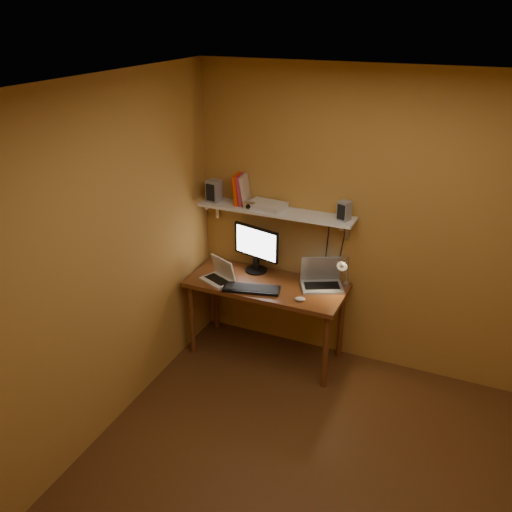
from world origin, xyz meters
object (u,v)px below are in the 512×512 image
at_px(keyboard, 251,289).
at_px(mouse, 300,299).
at_px(speaker_left, 214,191).
at_px(router, 266,206).
at_px(netbook, 220,275).
at_px(shelf_camera, 249,206).
at_px(desk, 266,292).
at_px(laptop, 321,278).
at_px(desk_lamp, 344,270).
at_px(wall_shelf, 275,212).
at_px(speaker_right, 344,211).
at_px(monitor, 256,247).

relative_size(keyboard, mouse, 5.44).
distance_m(mouse, speaker_left, 1.25).
relative_size(speaker_left, router, 0.61).
distance_m(netbook, keyboard, 0.34).
xyz_separation_m(netbook, shelf_camera, (0.19, 0.23, 0.60)).
height_order(desk, laptop, laptop).
bearing_deg(laptop, desk_lamp, -33.86).
bearing_deg(netbook, wall_shelf, 62.01).
height_order(speaker_left, speaker_right, speaker_left).
distance_m(wall_shelf, speaker_right, 0.62).
bearing_deg(netbook, mouse, 19.98).
bearing_deg(wall_shelf, netbook, -142.52).
distance_m(desk, router, 0.77).
height_order(wall_shelf, router, router).
bearing_deg(mouse, laptop, 66.13).
xyz_separation_m(laptop, router, (-0.54, 0.04, 0.58)).
xyz_separation_m(desk, shelf_camera, (-0.21, 0.11, 0.74)).
height_order(laptop, speaker_right, speaker_right).
bearing_deg(wall_shelf, speaker_right, -0.32).
height_order(desk, shelf_camera, shelf_camera).
relative_size(desk, keyboard, 2.87).
bearing_deg(mouse, netbook, 164.86).
relative_size(mouse, shelf_camera, 0.80).
relative_size(netbook, shelf_camera, 3.04).
distance_m(keyboard, router, 0.74).
distance_m(wall_shelf, netbook, 0.75).
bearing_deg(wall_shelf, desk, -90.00).
distance_m(mouse, shelf_camera, 0.92).
xyz_separation_m(keyboard, desk_lamp, (0.73, 0.30, 0.20)).
height_order(mouse, router, router).
bearing_deg(monitor, speaker_right, 14.53).
height_order(desk_lamp, shelf_camera, shelf_camera).
bearing_deg(router, netbook, -135.67).
relative_size(desk, speaker_right, 8.61).
bearing_deg(laptop, speaker_right, -12.41).
height_order(keyboard, speaker_right, speaker_right).
relative_size(laptop, desk_lamp, 1.15).
relative_size(monitor, laptop, 1.10).
bearing_deg(keyboard, shelf_camera, 103.67).
bearing_deg(mouse, wall_shelf, 125.09).
relative_size(laptop, netbook, 1.27).
bearing_deg(keyboard, mouse, -14.05).
xyz_separation_m(desk_lamp, router, (-0.75, 0.07, 0.44)).
distance_m(netbook, desk_lamp, 1.10).
distance_m(wall_shelf, keyboard, 0.70).
bearing_deg(keyboard, desk, 54.91).
height_order(wall_shelf, laptop, wall_shelf).
xyz_separation_m(desk, speaker_left, (-0.59, 0.18, 0.81)).
distance_m(wall_shelf, monitor, 0.41).
bearing_deg(laptop, wall_shelf, 149.01).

